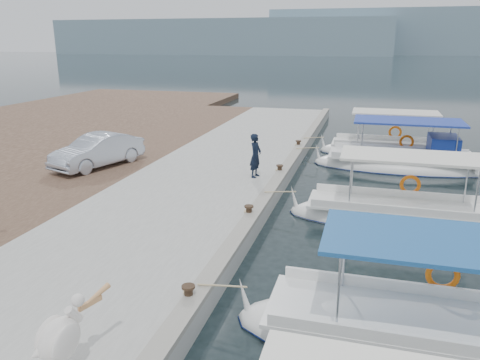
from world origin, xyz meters
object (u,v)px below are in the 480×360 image
at_px(fishing_caique_e, 388,153).
at_px(fisherman, 256,156).
at_px(parked_car, 98,151).
at_px(fishing_caique_b, 428,341).
at_px(fishing_caique_c, 400,219).
at_px(pelican, 61,336).
at_px(fishing_caique_d, 402,165).

height_order(fishing_caique_e, fisherman, fishing_caique_e).
relative_size(fishing_caique_e, fisherman, 4.07).
bearing_deg(parked_car, fishing_caique_b, -16.48).
relative_size(fishing_caique_c, parked_car, 1.74).
bearing_deg(pelican, fishing_caique_c, 59.07).
height_order(pelican, parked_car, parked_car).
xyz_separation_m(fishing_caique_b, fisherman, (-5.52, 8.79, 1.23)).
height_order(fishing_caique_b, fishing_caique_d, same).
relative_size(pelican, fisherman, 0.89).
bearing_deg(fishing_caique_c, fishing_caique_b, -88.29).
bearing_deg(fishing_caique_d, fishing_caique_b, -90.99).
xyz_separation_m(fishing_caique_d, fishing_caique_e, (-0.53, 2.58, -0.06)).
relative_size(fishing_caique_c, pelican, 4.71).
bearing_deg(pelican, fishing_caique_e, 73.68).
distance_m(fishing_caique_e, parked_car, 14.24).
bearing_deg(fishing_caique_b, fishing_caique_c, 91.71).
bearing_deg(fisherman, fishing_caique_b, -137.84).
bearing_deg(fishing_caique_c, fishing_caique_e, 90.61).
bearing_deg(fishing_caique_d, parked_car, -158.35).
distance_m(fishing_caique_d, pelican, 17.59).
bearing_deg(parked_car, fishing_caique_e, 50.61).
xyz_separation_m(fishing_caique_e, pelican, (-5.58, -19.06, 0.98)).
distance_m(fishing_caique_d, parked_car, 13.54).
xyz_separation_m(fishing_caique_b, fishing_caique_e, (-0.30, 16.16, 0.00)).
xyz_separation_m(fishing_caique_e, fisherman, (-5.22, -7.36, 1.23)).
xyz_separation_m(fishing_caique_d, parked_car, (-12.55, -4.98, 0.99)).
xyz_separation_m(fisherman, parked_car, (-6.79, -0.20, -0.18)).
bearing_deg(fishing_caique_e, parked_car, -147.81).
bearing_deg(fishing_caique_e, fishing_caique_d, -78.36).
height_order(fishing_caique_c, fishing_caique_d, same).
bearing_deg(fishing_caique_d, fishing_caique_c, -93.53).
relative_size(fishing_caique_d, fisherman, 4.57).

